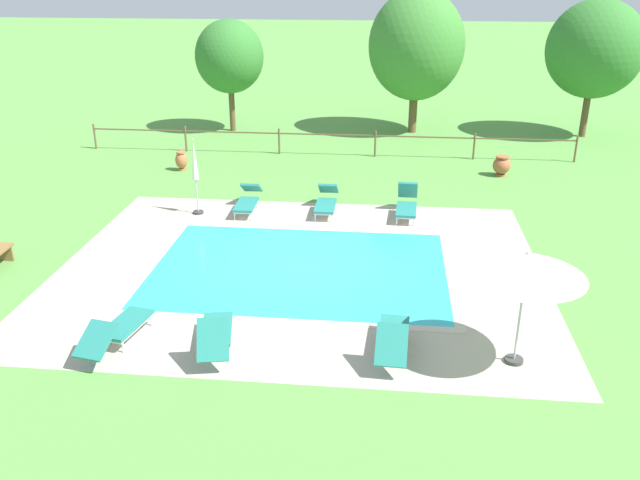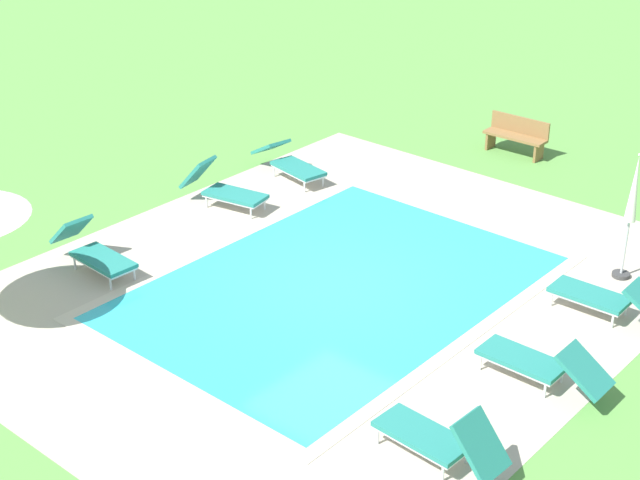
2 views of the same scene
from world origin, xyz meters
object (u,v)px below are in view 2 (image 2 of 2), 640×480
(sun_lounger_north_near_steps, at_px, (539,363))
(sun_lounger_north_end, at_px, (290,162))
(sun_lounger_north_far, at_px, (606,298))
(wooden_bench_lawn_side, at_px, (517,135))
(sun_lounger_north_mid, at_px, (224,189))
(sun_lounger_south_mid, at_px, (94,251))
(sun_lounger_south_near_corner, at_px, (439,438))
(patio_umbrella_closed_row_west, at_px, (632,203))

(sun_lounger_north_near_steps, relative_size, sun_lounger_north_end, 0.95)
(sun_lounger_north_far, xyz_separation_m, wooden_bench_lawn_side, (-5.57, -5.01, 0.10))
(sun_lounger_north_mid, distance_m, sun_lounger_south_mid, 3.53)
(sun_lounger_north_near_steps, height_order, sun_lounger_north_end, sun_lounger_north_near_steps)
(sun_lounger_south_near_corner, bearing_deg, sun_lounger_north_far, -179.49)
(sun_lounger_south_mid, bearing_deg, wooden_bench_lawn_side, 164.71)
(sun_lounger_north_mid, height_order, sun_lounger_south_mid, sun_lounger_north_mid)
(sun_lounger_north_end, height_order, patio_umbrella_closed_row_west, patio_umbrella_closed_row_west)
(patio_umbrella_closed_row_west, bearing_deg, sun_lounger_north_far, 15.25)
(sun_lounger_north_end, bearing_deg, sun_lounger_south_near_corner, 53.67)
(sun_lounger_north_mid, distance_m, patio_umbrella_closed_row_west, 8.10)
(sun_lounger_north_end, distance_m, patio_umbrella_closed_row_west, 7.73)
(sun_lounger_south_mid, relative_size, wooden_bench_lawn_side, 1.31)
(patio_umbrella_closed_row_west, xyz_separation_m, wooden_bench_lawn_side, (-4.08, -4.61, -1.00))
(sun_lounger_north_far, xyz_separation_m, sun_lounger_south_near_corner, (4.94, 0.04, 0.03))
(sun_lounger_north_far, xyz_separation_m, sun_lounger_north_end, (-1.01, -8.04, -0.00))
(sun_lounger_north_end, relative_size, sun_lounger_south_mid, 1.08)
(sun_lounger_north_mid, distance_m, sun_lounger_north_far, 8.09)
(sun_lounger_north_near_steps, relative_size, sun_lounger_north_mid, 1.03)
(wooden_bench_lawn_side, bearing_deg, sun_lounger_south_mid, -15.29)
(sun_lounger_south_near_corner, distance_m, patio_umbrella_closed_row_west, 6.53)
(sun_lounger_south_near_corner, height_order, wooden_bench_lawn_side, sun_lounger_south_near_corner)
(sun_lounger_south_mid, distance_m, patio_umbrella_closed_row_west, 9.59)
(sun_lounger_north_near_steps, distance_m, sun_lounger_north_far, 2.46)
(sun_lounger_south_near_corner, bearing_deg, sun_lounger_north_end, -126.33)
(sun_lounger_north_end, distance_m, sun_lounger_south_near_corner, 10.03)
(sun_lounger_north_end, bearing_deg, sun_lounger_south_mid, 2.66)
(sun_lounger_south_mid, distance_m, wooden_bench_lawn_side, 10.48)
(sun_lounger_south_mid, bearing_deg, sun_lounger_north_mid, -175.95)
(sun_lounger_north_end, height_order, wooden_bench_lawn_side, wooden_bench_lawn_side)
(patio_umbrella_closed_row_west, height_order, wooden_bench_lawn_side, patio_umbrella_closed_row_west)
(patio_umbrella_closed_row_west, distance_m, wooden_bench_lawn_side, 6.24)
(sun_lounger_north_end, relative_size, wooden_bench_lawn_side, 1.41)
(sun_lounger_north_far, height_order, sun_lounger_south_near_corner, sun_lounger_south_near_corner)
(sun_lounger_north_end, bearing_deg, sun_lounger_north_near_steps, 67.04)
(sun_lounger_north_end, xyz_separation_m, sun_lounger_south_mid, (5.55, 0.26, 0.02))
(sun_lounger_north_far, bearing_deg, sun_lounger_north_mid, -82.74)
(sun_lounger_north_near_steps, bearing_deg, wooden_bench_lawn_side, -147.31)
(sun_lounger_north_near_steps, height_order, patio_umbrella_closed_row_west, patio_umbrella_closed_row_west)
(sun_lounger_south_near_corner, relative_size, sun_lounger_south_mid, 0.96)
(sun_lounger_north_near_steps, relative_size, patio_umbrella_closed_row_west, 0.85)
(wooden_bench_lawn_side, bearing_deg, sun_lounger_north_mid, -24.57)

